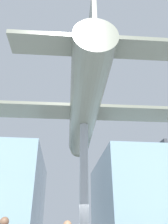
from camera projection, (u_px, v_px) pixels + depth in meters
The scene contains 3 objects.
glass_pavilion_right at pixel (147, 199), 25.98m from camera, with size 11.67×15.01×9.51m.
support_pylon_central at pixel (84, 187), 10.44m from camera, with size 0.44×0.44×6.54m.
suspended_airplane at pixel (84, 113), 12.45m from camera, with size 18.93×12.74×3.24m.
Camera 1 is at (-1.09, -10.87, 1.60)m, focal length 35.00 mm.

